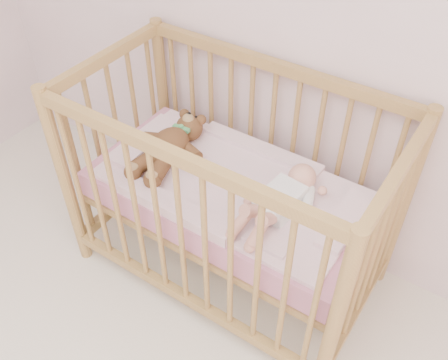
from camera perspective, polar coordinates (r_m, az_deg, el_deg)
The scene contains 5 objects.
crib at distance 2.18m, azimuth 0.73°, elevation -1.58°, with size 1.36×0.76×1.00m, color tan, non-canonical shape.
mattress at distance 2.19m, azimuth 0.73°, elevation -1.86°, with size 1.22×0.62×0.13m, color #C57B91.
blanket at distance 2.14m, azimuth 0.74°, elevation -0.43°, with size 1.10×0.58×0.06m, color #F4A8BB, non-canonical shape.
baby at distance 1.99m, azimuth 6.49°, elevation -1.90°, with size 0.25×0.53×0.13m, color white, non-canonical shape.
teddy_bear at distance 2.22m, azimuth -6.39°, elevation 3.98°, with size 0.35×0.50×0.14m, color brown, non-canonical shape.
Camera 1 is at (0.62, 0.28, 2.02)m, focal length 40.00 mm.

